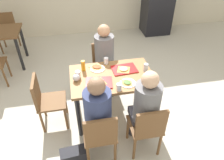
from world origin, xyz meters
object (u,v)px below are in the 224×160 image
handbag (74,158)px  background_chair_far (7,29)px  plastic_cup_a (106,61)px  paper_plate_near_edge (128,83)px  chair_left_end (45,99)px  main_table (112,82)px  chair_far_side (104,63)px  person_in_red (98,112)px  pizza_slice_b (124,69)px  pizza_slice_d (127,82)px  person_far_side (105,55)px  chair_near_right (147,127)px  person_in_brown_jacket (146,105)px  pizza_slice_a (99,83)px  plastic_cup_b (119,87)px  paper_plate_center (98,69)px  pizza_slice_c (97,67)px  condiment_bottle (83,66)px  tray_red_near (99,83)px  soda_can (146,68)px  foil_bundle (76,78)px  plastic_cup_c (78,74)px  chair_near_left (100,134)px  tray_red_far (124,69)px

handbag → background_chair_far: (-1.32, 3.40, 0.36)m
plastic_cup_a → paper_plate_near_edge: bearing=-68.9°
chair_left_end → main_table: bearing=0.0°
chair_far_side → person_in_red: (-0.30, -1.39, 0.25)m
pizza_slice_b → pizza_slice_d: (-0.03, -0.31, -0.01)m
person_far_side → chair_near_right: bearing=-78.0°
person_in_brown_jacket → paper_plate_near_edge: size_ratio=5.73×
chair_left_end → pizza_slice_a: size_ratio=3.49×
background_chair_far → main_table: bearing=-53.0°
plastic_cup_b → paper_plate_center: bearing=111.1°
pizza_slice_c → plastic_cup_b: bearing=-69.1°
person_far_side → condiment_bottle: 0.58m
main_table → background_chair_far: background_chair_far is taller
chair_near_right → main_table: bearing=111.1°
person_in_red → tray_red_near: person_in_red is taller
person_in_red → plastic_cup_b: size_ratio=12.61×
pizza_slice_c → chair_far_side: bearing=70.6°
chair_left_end → pizza_slice_d: bearing=-10.6°
chair_far_side → pizza_slice_b: size_ratio=3.63×
chair_near_right → plastic_cup_a: bearing=106.6°
chair_left_end → person_in_brown_jacket: size_ratio=0.67×
handbag → plastic_cup_b: bearing=34.1°
soda_can → foil_bundle: 1.00m
tray_red_near → background_chair_far: (-1.76, 2.75, -0.29)m
person_in_brown_jacket → pizza_slice_b: (-0.10, 0.72, 0.06)m
pizza_slice_a → pizza_slice_d: (0.38, -0.06, -0.01)m
chair_near_right → tray_red_near: (-0.50, 0.63, 0.29)m
plastic_cup_b → plastic_cup_c: size_ratio=1.00×
plastic_cup_b → foil_bundle: 0.61m
pizza_slice_a → person_far_side: bearing=74.8°
paper_plate_near_edge → foil_bundle: (-0.68, 0.19, 0.05)m
plastic_cup_c → handbag: size_ratio=0.31×
soda_can → chair_near_right: bearing=-104.7°
plastic_cup_c → chair_near_left: bearing=-77.9°
chair_near_right → plastic_cup_b: size_ratio=8.51×
chair_near_right → plastic_cup_b: plastic_cup_b is taller
plastic_cup_b → background_chair_far: bearing=124.2°
chair_near_right → condiment_bottle: size_ratio=5.32×
tray_red_near → handbag: (-0.44, -0.65, -0.64)m
pizza_slice_c → soda_can: (0.69, -0.22, 0.04)m
tray_red_far → handbag: size_ratio=1.12×
pizza_slice_b → plastic_cup_b: size_ratio=2.34×
paper_plate_center → condiment_bottle: 0.22m
chair_near_right → soda_can: soda_can is taller
tray_red_near → paper_plate_center: size_ratio=1.64×
main_table → background_chair_far: 3.28m
background_chair_far → chair_near_right: bearing=-56.2°
chair_near_right → plastic_cup_a: (-0.32, 1.09, 0.33)m
main_table → foil_bundle: size_ratio=11.81×
person_far_side → pizza_slice_d: (0.16, -0.84, 0.05)m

